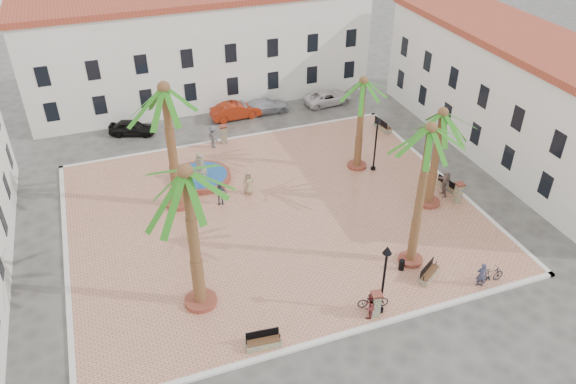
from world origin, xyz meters
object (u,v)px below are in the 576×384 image
object	(u,v)px
palm_nw	(166,102)
bench_ne	(383,127)
bench_e	(448,186)
bicycle_b	(491,275)
lamppost_e	(376,135)
pedestrian_east	(445,184)
car_silver	(265,106)
pedestrian_fountain_b	(220,194)
palm_e	(441,124)
bench_se	(429,274)
cyclist_b	(370,306)
lamppost_s	(385,268)
litter_bin	(402,265)
fountain	(201,176)
pedestrian_fountain_a	(248,183)
car_red	(236,111)
bicycle_a	(373,300)
car_black	(132,128)
palm_s	(429,143)
palm_sw	(187,189)
bollard_se	(376,304)
bollard_n	(224,134)
pedestrian_north	(213,137)
bollard_e	(459,193)
bench_s	(263,343)
cyclist_a	(482,275)
car_white	(328,98)
palm_ne	(363,91)

from	to	relation	value
palm_nw	bench_ne	xyz separation A→B (m)	(18.01, 4.94, -7.18)
bench_e	bicycle_b	size ratio (longest dim) A/B	1.00
lamppost_e	pedestrian_east	distance (m)	5.91
palm_nw	car_silver	size ratio (longest dim) A/B	2.07
pedestrian_fountain_b	palm_e	bearing A→B (deg)	-10.29
bench_se	cyclist_b	xyz separation A→B (m)	(-4.56, -1.52, 0.52)
lamppost_s	litter_bin	xyz separation A→B (m)	(2.70, 2.50, -2.65)
fountain	palm_nw	world-z (taller)	palm_nw
pedestrian_east	bench_ne	bearing A→B (deg)	-168.36
bicycle_b	pedestrian_fountain_a	size ratio (longest dim) A/B	1.00
pedestrian_fountain_b	car_red	bearing A→B (deg)	79.45
bicycle_a	lamppost_s	bearing A→B (deg)	-139.39
bench_se	car_black	world-z (taller)	car_black
palm_s	pedestrian_east	bearing A→B (deg)	42.79
palm_sw	pedestrian_east	distance (m)	19.59
palm_s	bollard_se	distance (m)	8.71
bollard_n	pedestrian_north	world-z (taller)	pedestrian_north
pedestrian_east	car_red	xyz separation A→B (m)	(-10.10, 16.71, -0.34)
bench_ne	litter_bin	bearing A→B (deg)	148.32
bicycle_a	bicycle_b	xyz separation A→B (m)	(7.00, -0.59, 0.08)
palm_sw	bollard_e	bearing A→B (deg)	10.25
bench_s	bollard_n	size ratio (longest dim) A/B	1.17
bench_se	bench_e	bearing A→B (deg)	17.76
bench_se	bicycle_b	size ratio (longest dim) A/B	0.97
fountain	cyclist_a	world-z (taller)	fountain
fountain	car_white	size ratio (longest dim) A/B	0.96
palm_nw	bench_e	size ratio (longest dim) A/B	5.07
lamppost_e	palm_s	bearing A→B (deg)	-105.22
palm_sw	car_white	distance (m)	27.60
fountain	litter_bin	size ratio (longest dim) A/B	6.43
bench_se	bench_ne	xyz separation A→B (m)	(6.13, 17.00, 0.02)
lamppost_s	cyclist_a	size ratio (longest dim) A/B	2.78
car_white	pedestrian_north	bearing A→B (deg)	106.52
palm_e	pedestrian_east	world-z (taller)	palm_e
pedestrian_fountain_a	car_red	world-z (taller)	pedestrian_fountain_a
cyclist_b	cyclist_a	bearing A→B (deg)	153.12
palm_ne	bench_se	world-z (taller)	palm_ne
cyclist_b	car_silver	xyz separation A→B (m)	(2.66, 25.33, -0.31)
bollard_se	bicycle_b	bearing A→B (deg)	-0.00
fountain	bollard_e	xyz separation A→B (m)	(15.58, -8.75, 0.49)
palm_ne	car_red	bearing A→B (deg)	118.92
palm_e	pedestrian_fountain_b	distance (m)	14.92
palm_sw	palm_s	size ratio (longest dim) A/B	0.96
cyclist_b	car_black	xyz separation A→B (m)	(-8.93, 25.10, -0.29)
litter_bin	bollard_n	bearing A→B (deg)	107.52
bollard_e	car_red	bearing A→B (deg)	120.59
bench_s	pedestrian_fountain_b	xyz separation A→B (m)	(1.09, 12.67, 0.53)
bicycle_b	fountain	bearing A→B (deg)	36.59
cyclist_a	pedestrian_north	bearing A→B (deg)	-45.18
lamppost_s	litter_bin	bearing A→B (deg)	42.85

